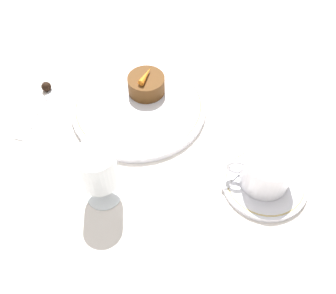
{
  "coord_description": "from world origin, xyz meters",
  "views": [
    {
      "loc": [
        -0.13,
        0.49,
        0.6
      ],
      "look_at": [
        -0.09,
        0.07,
        0.04
      ],
      "focal_mm": 42.0,
      "sensor_mm": 36.0,
      "label": 1
    }
  ],
  "objects_px": {
    "dinner_plate": "(139,106)",
    "dessert_cake": "(146,85)",
    "wine_glass": "(98,170)",
    "coffee_cup": "(267,170)",
    "fork": "(36,112)"
  },
  "relations": [
    {
      "from": "dinner_plate",
      "to": "wine_glass",
      "type": "xyz_separation_m",
      "value": [
        0.03,
        0.21,
        0.07
      ]
    },
    {
      "from": "coffee_cup",
      "to": "wine_glass",
      "type": "bearing_deg",
      "value": 10.73
    },
    {
      "from": "dessert_cake",
      "to": "fork",
      "type": "bearing_deg",
      "value": 18.26
    },
    {
      "from": "wine_glass",
      "to": "dessert_cake",
      "type": "bearing_deg",
      "value": -99.56
    },
    {
      "from": "coffee_cup",
      "to": "wine_glass",
      "type": "distance_m",
      "value": 0.28
    },
    {
      "from": "wine_glass",
      "to": "dessert_cake",
      "type": "height_order",
      "value": "wine_glass"
    },
    {
      "from": "dinner_plate",
      "to": "wine_glass",
      "type": "height_order",
      "value": "wine_glass"
    },
    {
      "from": "fork",
      "to": "dessert_cake",
      "type": "height_order",
      "value": "dessert_cake"
    },
    {
      "from": "coffee_cup",
      "to": "fork",
      "type": "xyz_separation_m",
      "value": [
        0.45,
        -0.12,
        -0.04
      ]
    },
    {
      "from": "dinner_plate",
      "to": "dessert_cake",
      "type": "height_order",
      "value": "dessert_cake"
    },
    {
      "from": "dinner_plate",
      "to": "fork",
      "type": "xyz_separation_m",
      "value": [
        0.21,
        0.03,
        -0.01
      ]
    },
    {
      "from": "dinner_plate",
      "to": "coffee_cup",
      "type": "xyz_separation_m",
      "value": [
        -0.24,
        0.16,
        0.04
      ]
    },
    {
      "from": "dinner_plate",
      "to": "dessert_cake",
      "type": "xyz_separation_m",
      "value": [
        -0.01,
        -0.04,
        0.02
      ]
    },
    {
      "from": "coffee_cup",
      "to": "fork",
      "type": "bearing_deg",
      "value": -15.37
    },
    {
      "from": "dinner_plate",
      "to": "coffee_cup",
      "type": "relative_size",
      "value": 2.44
    }
  ]
}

